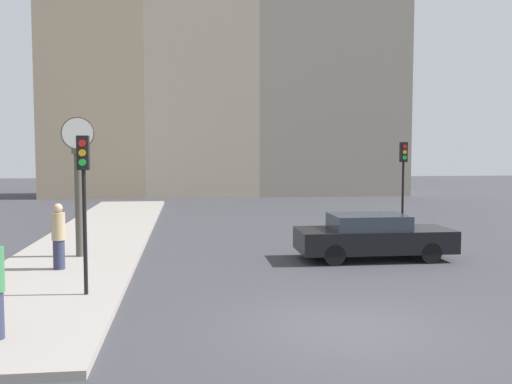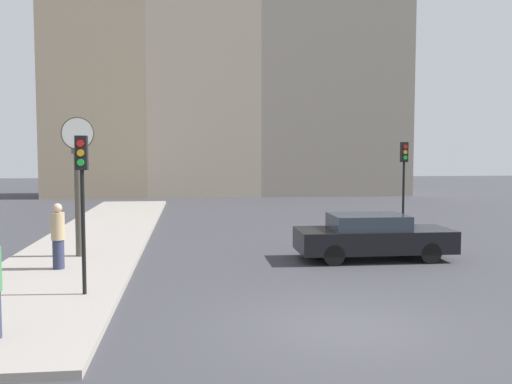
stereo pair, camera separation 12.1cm
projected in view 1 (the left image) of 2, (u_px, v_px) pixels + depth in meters
ground_plane at (347, 327)px, 10.91m from camera, size 120.00×120.00×0.00m
sidewalk_corner at (99, 236)px, 21.99m from camera, size 3.86×27.93×0.15m
building_row at (232, 83)px, 42.24m from camera, size 26.54×5.00×17.94m
sedan_car at (373, 236)px, 17.67m from camera, size 4.76×1.89×1.41m
traffic_light_near at (84, 181)px, 12.61m from camera, size 0.26×0.24×3.56m
traffic_light_far at (403, 169)px, 21.77m from camera, size 0.26×0.24×3.69m
street_clock at (79, 182)px, 17.23m from camera, size 0.99×0.33×4.23m
pedestrian_tan_coat at (59, 236)px, 15.45m from camera, size 0.36×0.36×1.80m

